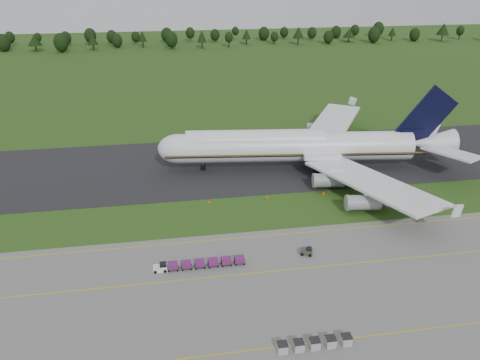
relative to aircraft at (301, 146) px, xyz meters
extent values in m
plane|color=#264615|center=(-20.17, -22.30, -6.41)|extent=(600.00, 600.00, 0.00)
cube|color=slate|center=(-20.17, -56.30, -6.38)|extent=(300.00, 52.00, 0.06)
cube|color=black|center=(-20.17, 5.70, -6.37)|extent=(300.00, 40.00, 0.08)
cube|color=gold|center=(-20.17, -44.30, -6.35)|extent=(300.00, 0.25, 0.01)
cube|color=gold|center=(-20.17, -62.30, -6.35)|extent=(300.00, 0.20, 0.01)
cube|color=gold|center=(-20.17, -32.30, -6.35)|extent=(120.00, 0.20, 0.01)
cylinder|color=black|center=(-130.69, 201.35, -4.75)|extent=(0.70, 0.70, 3.33)
sphere|color=black|center=(-130.69, 201.35, -1.32)|extent=(8.34, 8.34, 8.34)
cylinder|color=black|center=(-111.46, 197.90, -4.64)|extent=(0.70, 0.70, 3.55)
cone|color=black|center=(-111.46, 197.90, 0.30)|extent=(8.40, 8.40, 6.31)
cylinder|color=black|center=(-94.83, 190.90, -4.44)|extent=(0.70, 0.70, 3.94)
sphere|color=black|center=(-94.83, 190.90, -0.39)|extent=(8.54, 8.54, 8.54)
cylinder|color=black|center=(-76.99, 196.26, -4.65)|extent=(0.70, 0.70, 3.52)
cone|color=black|center=(-76.99, 196.26, 0.24)|extent=(6.22, 6.22, 6.27)
cylinder|color=black|center=(-62.96, 202.85, -4.91)|extent=(0.70, 0.70, 3.01)
sphere|color=black|center=(-62.96, 202.85, -1.81)|extent=(6.59, 6.59, 6.59)
cylinder|color=black|center=(-46.87, 201.49, -4.51)|extent=(0.70, 0.70, 3.81)
cone|color=black|center=(-46.87, 201.49, 0.78)|extent=(5.24, 5.24, 6.77)
cylinder|color=black|center=(-28.84, 192.70, -4.45)|extent=(0.70, 0.70, 3.94)
sphere|color=black|center=(-28.84, 192.70, -0.40)|extent=(7.72, 7.72, 7.72)
cylinder|color=black|center=(-9.81, 191.82, -4.41)|extent=(0.70, 0.70, 4.01)
cone|color=black|center=(-9.81, 191.82, 1.16)|extent=(6.07, 6.07, 7.12)
cylinder|color=black|center=(7.41, 192.06, -4.27)|extent=(0.70, 0.70, 4.28)
sphere|color=black|center=(7.41, 192.06, 0.12)|extent=(5.12, 5.12, 5.12)
cylinder|color=black|center=(20.63, 202.96, -4.66)|extent=(0.70, 0.70, 3.51)
cone|color=black|center=(20.63, 202.96, 0.22)|extent=(5.89, 5.89, 6.24)
cylinder|color=black|center=(39.26, 201.67, -4.84)|extent=(0.70, 0.70, 3.15)
sphere|color=black|center=(39.26, 201.67, -1.60)|extent=(5.17, 5.17, 5.17)
cylinder|color=black|center=(54.22, 196.68, -4.32)|extent=(0.70, 0.70, 4.19)
cone|color=black|center=(54.22, 196.68, 1.50)|extent=(7.21, 7.21, 7.45)
cylinder|color=black|center=(74.74, 195.75, -4.91)|extent=(0.70, 0.70, 3.00)
sphere|color=black|center=(74.74, 195.75, -1.82)|extent=(6.57, 6.57, 6.57)
cylinder|color=black|center=(91.28, 201.57, -4.84)|extent=(0.70, 0.70, 3.14)
cone|color=black|center=(91.28, 201.57, -0.48)|extent=(8.32, 8.32, 5.58)
cylinder|color=black|center=(106.25, 194.82, -4.63)|extent=(0.70, 0.70, 3.56)
sphere|color=black|center=(106.25, 194.82, -0.97)|extent=(8.00, 8.00, 8.00)
cylinder|color=black|center=(123.02, 202.67, -4.78)|extent=(0.70, 0.70, 3.27)
cone|color=black|center=(123.02, 202.67, -0.25)|extent=(5.45, 5.45, 5.80)
cylinder|color=black|center=(137.18, 197.85, -4.95)|extent=(0.70, 0.70, 2.92)
sphere|color=black|center=(137.18, 197.85, -1.95)|extent=(6.93, 6.93, 6.93)
cylinder|color=black|center=(156.20, 194.99, -4.26)|extent=(0.70, 0.70, 4.30)
cone|color=black|center=(156.20, 194.99, 1.71)|extent=(8.55, 8.55, 7.65)
cylinder|color=black|center=(172.79, 200.64, -4.46)|extent=(0.70, 0.70, 3.91)
sphere|color=black|center=(172.79, 200.64, -0.44)|extent=(5.28, 5.28, 5.28)
cylinder|color=white|center=(-1.45, 0.17, -0.23)|extent=(62.31, 14.73, 7.68)
cylinder|color=white|center=(-12.04, 1.39, 1.58)|extent=(36.70, 10.11, 5.99)
sphere|color=white|center=(-32.17, 3.72, -0.23)|extent=(7.68, 7.68, 7.68)
cone|color=white|center=(35.09, -4.06, 0.30)|extent=(12.49, 8.59, 7.29)
cube|color=#BA7D1B|center=(-1.90, -3.67, -0.87)|extent=(67.79, 7.90, 0.37)
cube|color=white|center=(10.46, -21.71, -1.19)|extent=(22.10, 37.73, 0.59)
cube|color=white|center=(15.13, 18.75, -1.19)|extent=(28.51, 36.28, 0.59)
cylinder|color=gray|center=(3.30, -13.90, -3.85)|extent=(7.81, 4.25, 3.41)
cylinder|color=gray|center=(7.06, -26.15, -3.85)|extent=(7.81, 4.25, 3.41)
cylinder|color=gray|center=(6.39, 12.79, -3.85)|extent=(7.81, 4.25, 3.41)
cylinder|color=gray|center=(12.84, 23.85, -3.85)|extent=(7.81, 4.25, 3.41)
cube|color=black|center=(32.46, -3.75, 7.48)|extent=(15.51, 2.37, 17.12)
cube|color=white|center=(35.76, -12.18, 0.62)|extent=(11.24, 15.04, 0.48)
cube|color=white|center=(37.59, 3.70, 0.62)|extent=(13.23, 14.49, 0.48)
cylinder|color=slate|center=(-25.81, 2.99, -5.24)|extent=(0.38, 0.38, 2.35)
cylinder|color=black|center=(-25.81, 2.99, -5.72)|extent=(1.49, 1.11, 1.39)
cylinder|color=slate|center=(4.35, -5.33, -5.24)|extent=(0.38, 0.38, 2.35)
cylinder|color=black|center=(4.35, -5.33, -5.72)|extent=(1.49, 1.11, 1.39)
cylinder|color=slate|center=(5.45, 4.20, -5.24)|extent=(0.38, 0.38, 2.35)
cylinder|color=black|center=(5.45, 4.20, -5.72)|extent=(1.49, 1.11, 1.39)
cube|color=white|center=(-37.54, -40.90, -5.82)|extent=(2.54, 1.37, 1.08)
cylinder|color=black|center=(-38.42, -41.59, -6.06)|extent=(0.59, 0.22, 0.59)
cube|color=black|center=(-35.19, -40.90, -6.01)|extent=(1.95, 1.47, 0.12)
cube|color=#5C1A58|center=(-35.19, -40.90, -5.42)|extent=(1.76, 1.37, 1.08)
cylinder|color=black|center=(-35.98, -41.59, -6.19)|extent=(0.33, 0.15, 0.33)
cube|color=black|center=(-32.75, -40.90, -6.01)|extent=(1.95, 1.47, 0.12)
cube|color=#5C1A58|center=(-32.75, -40.90, -5.42)|extent=(1.76, 1.37, 1.08)
cylinder|color=black|center=(-33.53, -41.59, -6.19)|extent=(0.33, 0.15, 0.33)
cube|color=black|center=(-30.31, -40.90, -6.01)|extent=(1.95, 1.47, 0.12)
cube|color=#5C1A58|center=(-30.31, -40.90, -5.42)|extent=(1.76, 1.37, 1.08)
cylinder|color=black|center=(-31.09, -41.59, -6.19)|extent=(0.33, 0.15, 0.33)
cube|color=black|center=(-27.86, -40.90, -6.01)|extent=(1.95, 1.47, 0.12)
cube|color=#5C1A58|center=(-27.86, -40.90, -5.42)|extent=(1.76, 1.37, 1.08)
cylinder|color=black|center=(-28.64, -41.59, -6.19)|extent=(0.33, 0.15, 0.33)
cube|color=black|center=(-25.42, -40.90, -6.01)|extent=(1.95, 1.47, 0.12)
cube|color=#5C1A58|center=(-25.42, -40.90, -5.42)|extent=(1.76, 1.37, 1.08)
cylinder|color=black|center=(-26.20, -41.59, -6.19)|extent=(0.33, 0.15, 0.33)
cube|color=black|center=(-22.98, -40.90, -6.01)|extent=(1.95, 1.47, 0.12)
cube|color=#5C1A58|center=(-22.98, -40.90, -5.42)|extent=(1.76, 1.37, 1.08)
cylinder|color=black|center=(-23.76, -41.59, -6.19)|extent=(0.33, 0.15, 0.33)
cylinder|color=black|center=(-37.54, -40.90, -6.06)|extent=(0.59, 0.22, 0.59)
cube|color=#323A28|center=(-9.86, -40.06, -5.76)|extent=(2.50, 2.03, 1.19)
cylinder|color=black|center=(-10.62, -40.71, -6.05)|extent=(0.61, 0.22, 0.61)
cylinder|color=black|center=(-9.10, -39.41, -6.05)|extent=(0.61, 0.22, 0.61)
cube|color=#A6A6A6|center=(-20.30, -63.24, -5.64)|extent=(1.42, 1.42, 1.42)
cube|color=black|center=(-20.30, -63.24, -4.90)|extent=(1.51, 1.51, 0.07)
cube|color=#A6A6A6|center=(-17.90, -63.24, -5.64)|extent=(1.42, 1.42, 1.42)
cube|color=black|center=(-17.90, -63.24, -4.90)|extent=(1.51, 1.51, 0.07)
cube|color=#A6A6A6|center=(-15.50, -63.24, -5.64)|extent=(1.42, 1.42, 1.42)
cube|color=black|center=(-15.50, -63.24, -4.90)|extent=(1.51, 1.51, 0.07)
cube|color=#A6A6A6|center=(-13.10, -63.24, -5.64)|extent=(1.42, 1.42, 1.42)
cube|color=black|center=(-13.10, -63.24, -4.90)|extent=(1.51, 1.51, 0.07)
cube|color=#A6A6A6|center=(-10.70, -63.24, -5.64)|extent=(1.42, 1.42, 1.42)
cube|color=black|center=(-10.70, -63.24, -4.90)|extent=(1.51, 1.51, 0.07)
cube|color=#FF5308|center=(-26.23, -16.46, -6.11)|extent=(0.50, 0.12, 0.60)
cube|color=black|center=(-26.23, -16.46, -6.39)|extent=(0.30, 0.30, 0.04)
cube|color=#FF5308|center=(-12.45, -16.46, -6.11)|extent=(0.50, 0.12, 0.60)
cube|color=black|center=(-12.45, -16.46, -6.39)|extent=(0.30, 0.30, 0.04)
cube|color=#FF5308|center=(1.32, -16.46, -6.11)|extent=(0.50, 0.12, 0.60)
cube|color=black|center=(1.32, -16.46, -6.39)|extent=(0.30, 0.30, 0.04)
camera|label=1|loc=(-34.29, -111.93, 44.78)|focal=35.00mm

